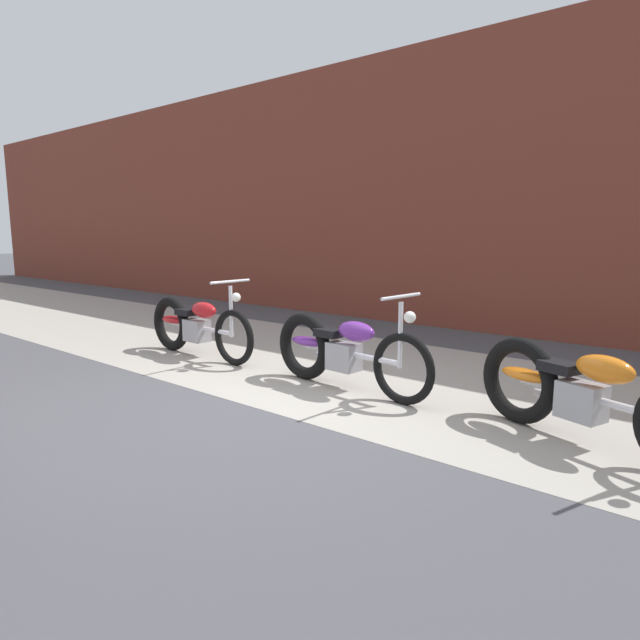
{
  "coord_description": "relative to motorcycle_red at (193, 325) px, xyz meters",
  "views": [
    {
      "loc": [
        3.53,
        -3.33,
        1.59
      ],
      "look_at": [
        0.17,
        0.69,
        0.75
      ],
      "focal_mm": 30.89,
      "sensor_mm": 36.0,
      "label": 1
    }
  ],
  "objects": [
    {
      "name": "ground_plane",
      "position": [
        2.21,
        -0.99,
        -0.4
      ],
      "size": [
        80.0,
        80.0,
        0.0
      ],
      "primitive_type": "plane",
      "color": "#47474C"
    },
    {
      "name": "sidewalk_slab",
      "position": [
        2.21,
        0.76,
        -0.4
      ],
      "size": [
        36.0,
        3.5,
        0.01
      ],
      "primitive_type": "cube",
      "color": "#9E998E",
      "rests_on": "ground"
    },
    {
      "name": "brick_building_wall",
      "position": [
        2.21,
        4.21,
        1.91
      ],
      "size": [
        36.0,
        0.5,
        4.61
      ],
      "primitive_type": "cube",
      "color": "brown",
      "rests_on": "ground"
    },
    {
      "name": "motorcycle_red",
      "position": [
        0.0,
        0.0,
        0.0
      ],
      "size": [
        2.01,
        0.58,
        1.03
      ],
      "rotation": [
        0.0,
        0.0,
        -0.02
      ],
      "color": "black",
      "rests_on": "ground"
    },
    {
      "name": "motorcycle_purple",
      "position": [
        2.36,
        0.03,
        0.0
      ],
      "size": [
        2.01,
        0.58,
        1.03
      ],
      "rotation": [
        0.0,
        0.0,
        -0.07
      ],
      "color": "black",
      "rests_on": "ground"
    },
    {
      "name": "motorcycle_orange",
      "position": [
        4.63,
        0.01,
        0.0
      ],
      "size": [
        1.93,
        0.87,
        1.03
      ],
      "rotation": [
        0.0,
        0.0,
        -0.33
      ],
      "color": "black",
      "rests_on": "ground"
    }
  ]
}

